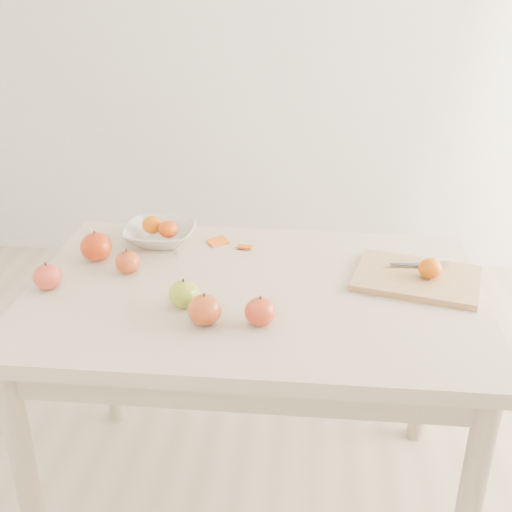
{
  "coord_description": "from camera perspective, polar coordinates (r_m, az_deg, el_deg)",
  "views": [
    {
      "loc": [
        0.15,
        -1.49,
        1.56
      ],
      "look_at": [
        0.0,
        0.05,
        0.82
      ],
      "focal_mm": 45.0,
      "sensor_mm": 36.0,
      "label": 1
    }
  ],
  "objects": [
    {
      "name": "apple_red_c",
      "position": [
        1.52,
        0.38,
        -4.97
      ],
      "size": [
        0.08,
        0.08,
        0.07
      ],
      "primitive_type": "ellipsoid",
      "color": "#A3231B",
      "rests_on": "table"
    },
    {
      "name": "orange_peel_b",
      "position": [
        1.92,
        -1.01,
        0.76
      ],
      "size": [
        0.05,
        0.04,
        0.01
      ],
      "primitive_type": "cube",
      "rotation": [
        -0.14,
        0.0,
        -0.11
      ],
      "color": "#DB520F",
      "rests_on": "table"
    },
    {
      "name": "bowl_tangerine_far",
      "position": [
        1.94,
        -7.81,
        2.38
      ],
      "size": [
        0.06,
        0.06,
        0.05
      ],
      "primitive_type": "ellipsoid",
      "color": "#DF4307",
      "rests_on": "fruit_bowl"
    },
    {
      "name": "table",
      "position": [
        1.75,
        -0.16,
        -5.71
      ],
      "size": [
        1.2,
        0.8,
        0.75
      ],
      "color": "beige",
      "rests_on": "ground"
    },
    {
      "name": "paring_knife",
      "position": [
        1.84,
        15.3,
        -0.52
      ],
      "size": [
        0.17,
        0.05,
        0.01
      ],
      "color": "white",
      "rests_on": "cutting_board"
    },
    {
      "name": "board_tangerine",
      "position": [
        1.76,
        15.22,
        -1.05
      ],
      "size": [
        0.06,
        0.06,
        0.05
      ],
      "primitive_type": "ellipsoid",
      "color": "orange",
      "rests_on": "cutting_board"
    },
    {
      "name": "bowl_tangerine_near",
      "position": [
        1.98,
        -9.21,
        2.75
      ],
      "size": [
        0.06,
        0.06,
        0.06
      ],
      "primitive_type": "ellipsoid",
      "color": "orange",
      "rests_on": "fruit_bowl"
    },
    {
      "name": "apple_red_b",
      "position": [
        1.8,
        -11.32,
        -0.54
      ],
      "size": [
        0.07,
        0.07,
        0.06
      ],
      "primitive_type": "ellipsoid",
      "color": "maroon",
      "rests_on": "table"
    },
    {
      "name": "fruit_bowl",
      "position": [
        1.97,
        -8.52,
        1.92
      ],
      "size": [
        0.22,
        0.22,
        0.05
      ],
      "primitive_type": "imported",
      "color": "silver",
      "rests_on": "table"
    },
    {
      "name": "cutting_board",
      "position": [
        1.78,
        14.09,
        -1.91
      ],
      "size": [
        0.37,
        0.31,
        0.02
      ],
      "primitive_type": "cube",
      "rotation": [
        0.0,
        0.0,
        -0.25
      ],
      "color": "#AB8055",
      "rests_on": "table"
    },
    {
      "name": "orange_peel_a",
      "position": [
        1.96,
        -3.39,
        1.18
      ],
      "size": [
        0.07,
        0.07,
        0.01
      ],
      "primitive_type": "cube",
      "rotation": [
        0.21,
        0.0,
        0.69
      ],
      "color": "#E65A10",
      "rests_on": "table"
    },
    {
      "name": "ground",
      "position": [
        2.16,
        -0.14,
        -20.67
      ],
      "size": [
        3.5,
        3.5,
        0.0
      ],
      "primitive_type": "plane",
      "color": "#C6B293",
      "rests_on": "ground"
    },
    {
      "name": "apple_red_e",
      "position": [
        1.53,
        -4.58,
        -4.8
      ],
      "size": [
        0.08,
        0.08,
        0.07
      ],
      "primitive_type": "ellipsoid",
      "color": "maroon",
      "rests_on": "table"
    },
    {
      "name": "apple_green",
      "position": [
        1.6,
        -6.42,
        -3.39
      ],
      "size": [
        0.08,
        0.08,
        0.07
      ],
      "primitive_type": "ellipsoid",
      "color": "olive",
      "rests_on": "table"
    },
    {
      "name": "apple_red_a",
      "position": [
        1.89,
        -14.03,
        0.82
      ],
      "size": [
        0.09,
        0.09,
        0.08
      ],
      "primitive_type": "ellipsoid",
      "color": "#8A1502",
      "rests_on": "table"
    },
    {
      "name": "apple_red_d",
      "position": [
        1.77,
        -18.05,
        -1.76
      ],
      "size": [
        0.08,
        0.08,
        0.07
      ],
      "primitive_type": "ellipsoid",
      "color": "maroon",
      "rests_on": "table"
    }
  ]
}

